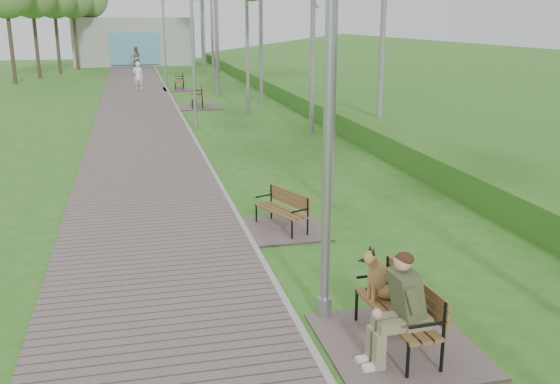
{
  "coord_description": "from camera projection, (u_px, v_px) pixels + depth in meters",
  "views": [
    {
      "loc": [
        -1.98,
        -6.0,
        3.98
      ],
      "look_at": [
        0.36,
        3.87,
        1.14
      ],
      "focal_mm": 40.0,
      "sensor_mm": 36.0,
      "label": 1
    }
  ],
  "objects": [
    {
      "name": "lamp_post_near",
      "position": [
        328.0,
        142.0,
        7.9
      ],
      "size": [
        0.2,
        0.2,
        5.27
      ],
      "color": "#999BA1",
      "rests_on": "ground"
    },
    {
      "name": "pedestrian_near",
      "position": [
        138.0,
        76.0,
        35.61
      ],
      "size": [
        0.62,
        0.45,
        1.58
      ],
      "primitive_type": "imported",
      "rotation": [
        0.0,
        0.0,
        3.02
      ],
      "color": "white",
      "rests_on": "ground"
    },
    {
      "name": "lamp_post_second",
      "position": [
        194.0,
        68.0,
        22.51
      ],
      "size": [
        0.19,
        0.19,
        4.8
      ],
      "color": "#999BA1",
      "rests_on": "ground"
    },
    {
      "name": "pedestrian_far",
      "position": [
        136.0,
        57.0,
        50.84
      ],
      "size": [
        0.92,
        0.76,
        1.73
      ],
      "primitive_type": "imported",
      "rotation": [
        0.0,
        0.0,
        3.27
      ],
      "color": "slate",
      "rests_on": "ground"
    },
    {
      "name": "bench_far",
      "position": [
        180.0,
        86.0,
        35.71
      ],
      "size": [
        1.91,
        2.12,
        1.17
      ],
      "color": "#72615C",
      "rests_on": "ground"
    },
    {
      "name": "building_north",
      "position": [
        134.0,
        41.0,
        54.02
      ],
      "size": [
        10.0,
        5.2,
        4.0
      ],
      "color": "#9E9E99",
      "rests_on": "ground"
    },
    {
      "name": "bench_second",
      "position": [
        281.0,
        222.0,
        12.06
      ],
      "size": [
        1.55,
        1.72,
        0.95
      ],
      "color": "#72615C",
      "rests_on": "ground"
    },
    {
      "name": "walkway",
      "position": [
        138.0,
        113.0,
        26.89
      ],
      "size": [
        3.5,
        67.0,
        0.04
      ],
      "primitive_type": "cube",
      "color": "#72615C",
      "rests_on": "ground"
    },
    {
      "name": "embankment",
      "position": [
        446.0,
        108.0,
        28.54
      ],
      "size": [
        14.0,
        70.0,
        1.6
      ],
      "primitive_type": "cube",
      "color": "#518832",
      "rests_on": "ground"
    },
    {
      "name": "bench_main",
      "position": [
        394.0,
        316.0,
        7.64
      ],
      "size": [
        1.86,
        2.07,
        1.63
      ],
      "color": "#72615C",
      "rests_on": "ground"
    },
    {
      "name": "bench_third",
      "position": [
        197.0,
        102.0,
        28.64
      ],
      "size": [
        1.95,
        2.17,
        1.2
      ],
      "color": "#72615C",
      "rests_on": "ground"
    },
    {
      "name": "ground",
      "position": [
        327.0,
        378.0,
        7.13
      ],
      "size": [
        120.0,
        120.0,
        0.0
      ],
      "primitive_type": "plane",
      "color": "#2D6C1B",
      "rests_on": "ground"
    },
    {
      "name": "kerb",
      "position": [
        179.0,
        111.0,
        27.27
      ],
      "size": [
        0.1,
        67.0,
        0.05
      ],
      "primitive_type": "cube",
      "color": "#999993",
      "rests_on": "ground"
    },
    {
      "name": "lamp_post_third",
      "position": [
        165.0,
        47.0,
        36.24
      ],
      "size": [
        0.19,
        0.19,
        4.94
      ],
      "color": "#999BA1",
      "rests_on": "ground"
    }
  ]
}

